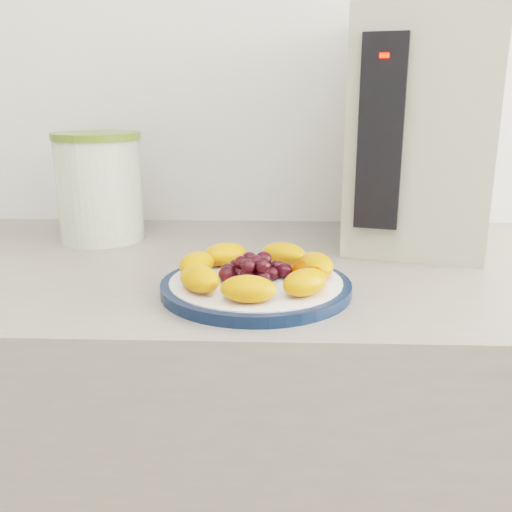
{
  "coord_description": "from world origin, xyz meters",
  "views": [
    {
      "loc": [
        0.0,
        0.34,
        1.15
      ],
      "look_at": [
        -0.03,
        1.06,
        0.95
      ],
      "focal_mm": 40.0,
      "sensor_mm": 36.0,
      "label": 1
    }
  ],
  "objects": [
    {
      "name": "wall_back",
      "position": [
        0.0,
        1.51,
        1.3
      ],
      "size": [
        3.5,
        0.02,
        2.6
      ],
      "primitive_type": "cube",
      "color": "silver",
      "rests_on": "floor"
    },
    {
      "name": "appliance_led",
      "position": [
        0.15,
        1.2,
        1.21
      ],
      "size": [
        0.01,
        0.01,
        0.01
      ],
      "primitive_type": "cube",
      "rotation": [
        0.0,
        0.0,
        -0.26
      ],
      "color": "#FF0C05",
      "rests_on": "appliance_panel"
    },
    {
      "name": "canister",
      "position": [
        -0.31,
        1.34,
        0.99
      ],
      "size": [
        0.19,
        0.19,
        0.18
      ],
      "primitive_type": "cylinder",
      "rotation": [
        0.0,
        0.0,
        0.32
      ],
      "color": "#485F0F",
      "rests_on": "counter"
    },
    {
      "name": "appliance_panel",
      "position": [
        0.15,
        1.21,
        1.1
      ],
      "size": [
        0.07,
        0.04,
        0.28
      ],
      "primitive_type": "cube",
      "rotation": [
        0.0,
        0.0,
        -0.26
      ],
      "color": "black",
      "rests_on": "appliance_body"
    },
    {
      "name": "plate_rim",
      "position": [
        -0.03,
        1.06,
        0.91
      ],
      "size": [
        0.25,
        0.25,
        0.01
      ],
      "primitive_type": "cylinder",
      "color": "#0E1D39",
      "rests_on": "counter"
    },
    {
      "name": "counter",
      "position": [
        0.0,
        1.2,
        0.45
      ],
      "size": [
        3.5,
        0.6,
        0.9
      ],
      "primitive_type": "cube",
      "color": "gray",
      "rests_on": "floor"
    },
    {
      "name": "plate_face",
      "position": [
        -0.03,
        1.06,
        0.91
      ],
      "size": [
        0.23,
        0.23,
        0.02
      ],
      "primitive_type": "cylinder",
      "color": "white",
      "rests_on": "counter"
    },
    {
      "name": "appliance_body",
      "position": [
        0.25,
        1.35,
        1.09
      ],
      "size": [
        0.29,
        0.35,
        0.38
      ],
      "primitive_type": "cube",
      "rotation": [
        0.0,
        0.0,
        -0.26
      ],
      "color": "#A9A691",
      "rests_on": "counter"
    },
    {
      "name": "fruit_plate",
      "position": [
        -0.03,
        1.06,
        0.93
      ],
      "size": [
        0.22,
        0.21,
        0.03
      ],
      "color": "orange",
      "rests_on": "plate_face"
    },
    {
      "name": "canister_lid",
      "position": [
        -0.31,
        1.34,
        1.08
      ],
      "size": [
        0.19,
        0.19,
        0.01
      ],
      "primitive_type": "cylinder",
      "rotation": [
        0.0,
        0.0,
        0.32
      ],
      "color": "#597127",
      "rests_on": "canister"
    }
  ]
}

